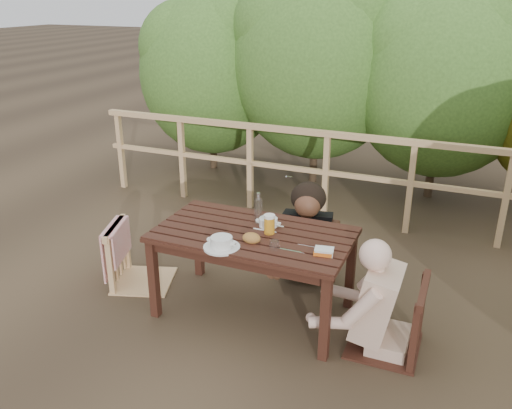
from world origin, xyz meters
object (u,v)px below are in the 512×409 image
at_px(table, 254,273).
at_px(beer_glass, 269,225).
at_px(soup_far, 268,223).
at_px(diner_right, 397,264).
at_px(tumbler, 274,246).
at_px(bottle, 258,208).
at_px(bread_roll, 252,238).
at_px(soup_near, 222,243).
at_px(woman, 310,199).
at_px(chair_right, 390,284).
at_px(chair_left, 140,229).
at_px(chair_far, 308,227).
at_px(butter_tub, 324,252).

height_order(table, beer_glass, beer_glass).
xyz_separation_m(soup_far, beer_glass, (0.06, -0.12, 0.04)).
distance_m(diner_right, tumbler, 0.84).
distance_m(soup_far, bottle, 0.14).
bearing_deg(tumbler, bread_roll, 165.15).
distance_m(soup_near, soup_far, 0.49).
xyz_separation_m(woman, soup_near, (-0.29, -1.17, 0.05)).
distance_m(bottle, tumbler, 0.49).
height_order(chair_right, soup_far, chair_right).
height_order(chair_left, bottle, chair_left).
bearing_deg(woman, chair_far, 78.51).
relative_size(chair_far, bottle, 3.22).
xyz_separation_m(table, diner_right, (1.08, -0.06, 0.34)).
relative_size(chair_far, tumbler, 10.47).
xyz_separation_m(table, tumbler, (0.25, -0.21, 0.38)).
distance_m(table, beer_glass, 0.44).
bearing_deg(diner_right, chair_left, 86.95).
xyz_separation_m(soup_far, bottle, (-0.10, 0.04, 0.09)).
distance_m(woman, bread_roll, 1.02).
relative_size(table, soup_near, 5.60).
bearing_deg(table, beer_glass, 11.37).
distance_m(diner_right, butter_tub, 0.49).
bearing_deg(woman, soup_far, 69.48).
xyz_separation_m(table, butter_tub, (0.59, -0.15, 0.37)).
bearing_deg(soup_near, chair_far, 75.92).
bearing_deg(butter_tub, diner_right, 0.45).
height_order(chair_far, beer_glass, beer_glass).
bearing_deg(tumbler, soup_far, 117.82).
distance_m(chair_left, butter_tub, 1.68).
height_order(chair_right, diner_right, diner_right).
bearing_deg(bread_roll, tumbler, -14.85).
distance_m(diner_right, bottle, 1.14).
xyz_separation_m(soup_far, bread_roll, (-0.01, -0.30, 0.00)).
relative_size(diner_right, bread_roll, 9.91).
distance_m(woman, bottle, 0.72).
distance_m(soup_far, butter_tub, 0.60).
bearing_deg(bottle, chair_left, -172.26).
relative_size(table, bread_roll, 10.77).
bearing_deg(beer_glass, soup_near, -124.17).
height_order(woman, diner_right, same).
bearing_deg(table, chair_far, 77.99).
distance_m(soup_near, beer_glass, 0.41).
bearing_deg(soup_near, butter_tub, 13.56).
xyz_separation_m(woman, bread_roll, (-0.13, -1.01, 0.04)).
bearing_deg(bread_roll, table, 108.51).
xyz_separation_m(chair_right, butter_tub, (-0.45, -0.09, 0.19)).
distance_m(bread_roll, bottle, 0.36).
xyz_separation_m(chair_far, tumbler, (0.07, -1.05, 0.30)).
xyz_separation_m(diner_right, bottle, (-1.11, 0.24, 0.13)).
bearing_deg(bottle, chair_right, -12.44).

